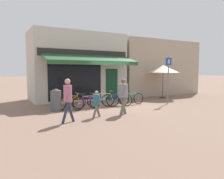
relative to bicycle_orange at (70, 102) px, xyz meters
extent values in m
plane|color=#846656|center=(2.78, -0.06, -0.38)|extent=(160.00, 160.00, 0.00)
cube|color=beige|center=(1.94, 3.98, 1.87)|extent=(6.26, 3.00, 4.51)
cube|color=black|center=(1.25, 2.46, 0.87)|extent=(3.45, 0.04, 2.20)
cube|color=#143D28|center=(3.81, 2.46, 0.67)|extent=(0.90, 0.04, 2.10)
cube|color=#282623|center=(1.94, 2.46, 2.67)|extent=(5.95, 0.06, 0.44)
cube|color=#23512D|center=(1.94, 1.62, 2.35)|extent=(5.64, 1.72, 0.50)
cube|color=#23512D|center=(1.94, 0.77, 2.02)|extent=(5.64, 0.03, 0.20)
cube|color=tan|center=(8.91, 4.48, 1.83)|extent=(7.29, 4.00, 4.42)
cylinder|color=#47494F|center=(1.81, 0.06, 0.17)|extent=(4.27, 0.04, 0.04)
cylinder|color=#47494F|center=(-0.27, 0.06, -0.11)|extent=(0.04, 0.04, 0.55)
cylinder|color=#47494F|center=(3.90, 0.06, -0.11)|extent=(0.04, 0.04, 0.55)
torus|color=black|center=(0.52, 0.01, -0.03)|extent=(0.72, 0.10, 0.72)
cylinder|color=#9E9EA3|center=(0.52, 0.01, -0.03)|extent=(0.07, 0.07, 0.07)
torus|color=black|center=(-0.51, 0.00, -0.03)|extent=(0.72, 0.10, 0.72)
cylinder|color=#9E9EA3|center=(-0.51, 0.00, -0.03)|extent=(0.07, 0.07, 0.07)
cylinder|color=orange|center=(0.13, -0.01, 0.13)|extent=(0.58, 0.05, 0.38)
cylinder|color=orange|center=(0.09, -0.02, 0.32)|extent=(0.64, 0.04, 0.05)
cylinder|color=orange|center=(-0.19, -0.01, 0.14)|extent=(0.12, 0.07, 0.38)
cylinder|color=orange|center=(-0.33, 0.00, -0.04)|extent=(0.36, 0.04, 0.05)
cylinder|color=orange|center=(-0.37, -0.01, 0.15)|extent=(0.31, 0.06, 0.37)
cylinder|color=orange|center=(0.47, 0.00, 0.14)|extent=(0.15, 0.06, 0.35)
cylinder|color=#9E9EA3|center=(-0.24, -0.03, 0.37)|extent=(0.06, 0.04, 0.11)
cube|color=black|center=(-0.26, -0.03, 0.44)|extent=(0.24, 0.11, 0.06)
cylinder|color=#9E9EA3|center=(0.41, -0.02, 0.38)|extent=(0.03, 0.04, 0.14)
cylinder|color=#9E9EA3|center=(0.41, -0.03, 0.45)|extent=(0.03, 0.52, 0.06)
torus|color=black|center=(1.34, -0.14, -0.04)|extent=(0.67, 0.19, 0.68)
cylinder|color=#9E9EA3|center=(1.34, -0.14, -0.04)|extent=(0.08, 0.07, 0.07)
torus|color=black|center=(0.32, -0.36, -0.04)|extent=(0.67, 0.19, 0.68)
cylinder|color=#9E9EA3|center=(0.32, -0.36, -0.04)|extent=(0.08, 0.07, 0.07)
cylinder|color=#892D7A|center=(0.96, -0.23, 0.11)|extent=(0.58, 0.15, 0.36)
cylinder|color=#892D7A|center=(0.92, -0.23, 0.28)|extent=(0.64, 0.17, 0.05)
cylinder|color=#892D7A|center=(0.64, -0.29, 0.11)|extent=(0.12, 0.05, 0.36)
cylinder|color=#892D7A|center=(0.50, -0.32, -0.05)|extent=(0.37, 0.11, 0.05)
cylinder|color=#892D7A|center=(0.46, -0.33, 0.12)|extent=(0.31, 0.10, 0.36)
cylinder|color=#892D7A|center=(1.29, -0.16, 0.11)|extent=(0.15, 0.06, 0.33)
cylinder|color=#9E9EA3|center=(0.59, -0.30, 0.34)|extent=(0.06, 0.03, 0.11)
cube|color=black|center=(0.57, -0.30, 0.41)|extent=(0.26, 0.15, 0.05)
cylinder|color=#9E9EA3|center=(1.23, -0.17, 0.34)|extent=(0.03, 0.03, 0.14)
cylinder|color=#9E9EA3|center=(1.23, -0.17, 0.41)|extent=(0.13, 0.51, 0.03)
torus|color=black|center=(2.42, -0.11, -0.01)|extent=(0.75, 0.25, 0.74)
cylinder|color=#9E9EA3|center=(2.42, -0.11, -0.01)|extent=(0.08, 0.08, 0.07)
torus|color=black|center=(1.38, 0.11, -0.01)|extent=(0.75, 0.25, 0.74)
cylinder|color=#9E9EA3|center=(1.38, 0.11, -0.01)|extent=(0.08, 0.08, 0.07)
cylinder|color=#BCB7B2|center=(2.03, -0.02, 0.15)|extent=(0.59, 0.13, 0.40)
cylinder|color=#BCB7B2|center=(1.99, 0.01, 0.34)|extent=(0.65, 0.17, 0.05)
cylinder|color=#BCB7B2|center=(1.71, 0.05, 0.16)|extent=(0.12, 0.09, 0.39)
cylinder|color=#BCB7B2|center=(1.56, 0.07, -0.02)|extent=(0.37, 0.11, 0.05)
cylinder|color=#BCB7B2|center=(1.53, 0.09, 0.17)|extent=(0.32, 0.07, 0.39)
cylinder|color=#BCB7B2|center=(2.37, -0.09, 0.16)|extent=(0.15, 0.10, 0.36)
cylinder|color=#9E9EA3|center=(1.66, 0.08, 0.40)|extent=(0.06, 0.05, 0.11)
cube|color=black|center=(1.65, 0.09, 0.47)|extent=(0.26, 0.15, 0.06)
cylinder|color=#9E9EA3|center=(2.32, -0.06, 0.40)|extent=(0.03, 0.04, 0.14)
cylinder|color=#9E9EA3|center=(2.32, -0.05, 0.47)|extent=(0.13, 0.51, 0.07)
torus|color=black|center=(3.11, -0.41, -0.04)|extent=(0.64, 0.33, 0.69)
cylinder|color=#9E9EA3|center=(3.11, -0.41, -0.04)|extent=(0.09, 0.08, 0.07)
torus|color=black|center=(2.18, 0.02, -0.04)|extent=(0.64, 0.33, 0.69)
cylinder|color=#9E9EA3|center=(2.18, 0.02, -0.04)|extent=(0.09, 0.08, 0.07)
cylinder|color=#1E4793|center=(2.76, -0.25, 0.11)|extent=(0.53, 0.27, 0.37)
cylinder|color=#1E4793|center=(2.72, -0.24, 0.29)|extent=(0.58, 0.30, 0.05)
cylinder|color=#1E4793|center=(2.47, -0.12, 0.12)|extent=(0.11, 0.08, 0.36)
cylinder|color=#1E4793|center=(2.35, -0.06, -0.05)|extent=(0.34, 0.18, 0.05)
cylinder|color=#1E4793|center=(2.31, -0.04, 0.13)|extent=(0.29, 0.16, 0.36)
cylinder|color=#1E4793|center=(3.06, -0.39, 0.12)|extent=(0.15, 0.09, 0.33)
cylinder|color=#9E9EA3|center=(2.42, -0.10, 0.35)|extent=(0.06, 0.04, 0.11)
cube|color=black|center=(2.41, -0.09, 0.42)|extent=(0.26, 0.19, 0.05)
cylinder|color=#9E9EA3|center=(3.00, -0.37, 0.35)|extent=(0.03, 0.04, 0.14)
cylinder|color=#9E9EA3|center=(3.00, -0.37, 0.42)|extent=(0.24, 0.48, 0.03)
torus|color=black|center=(4.18, -0.10, -0.06)|extent=(0.67, 0.14, 0.66)
cylinder|color=#9E9EA3|center=(4.18, -0.10, -0.06)|extent=(0.07, 0.07, 0.08)
torus|color=black|center=(3.20, -0.04, -0.06)|extent=(0.67, 0.14, 0.66)
cylinder|color=#9E9EA3|center=(3.20, -0.04, -0.06)|extent=(0.07, 0.07, 0.08)
cylinder|color=#23703D|center=(3.81, -0.06, 0.09)|extent=(0.55, 0.04, 0.35)
cylinder|color=#23703D|center=(3.77, -0.05, 0.26)|extent=(0.60, 0.07, 0.05)
cylinder|color=#23703D|center=(3.51, -0.05, 0.10)|extent=(0.12, 0.08, 0.35)
cylinder|color=#23703D|center=(3.37, -0.05, -0.06)|extent=(0.35, 0.06, 0.05)
cylinder|color=#23703D|center=(3.34, -0.04, 0.11)|extent=(0.30, 0.05, 0.34)
cylinder|color=#23703D|center=(4.13, -0.08, 0.10)|extent=(0.15, 0.08, 0.32)
cylinder|color=#9E9EA3|center=(3.46, -0.02, 0.32)|extent=(0.06, 0.04, 0.11)
cube|color=black|center=(3.44, -0.02, 0.39)|extent=(0.25, 0.12, 0.06)
cylinder|color=#9E9EA3|center=(4.07, -0.06, 0.32)|extent=(0.03, 0.04, 0.14)
cylinder|color=#9E9EA3|center=(4.08, -0.05, 0.39)|extent=(0.05, 0.52, 0.07)
cylinder|color=slate|center=(1.61, -2.43, 0.00)|extent=(0.37, 0.17, 0.81)
cylinder|color=slate|center=(1.81, -2.18, 0.00)|extent=(0.37, 0.17, 0.81)
cylinder|color=gray|center=(1.71, -2.30, 0.69)|extent=(0.46, 0.46, 0.61)
sphere|color=brown|center=(1.71, -2.30, 1.13)|extent=(0.20, 0.20, 0.20)
cylinder|color=gray|center=(1.77, -2.06, 0.69)|extent=(0.31, 0.23, 0.55)
cylinder|color=gray|center=(1.65, -2.55, 0.69)|extent=(0.31, 0.23, 0.55)
cylinder|color=slate|center=(0.34, -2.30, -0.11)|extent=(0.27, 0.15, 0.57)
cylinder|color=slate|center=(0.53, -2.16, -0.11)|extent=(0.27, 0.15, 0.57)
cylinder|color=#286675|center=(0.43, -2.23, 0.37)|extent=(0.37, 0.37, 0.43)
sphere|color=tan|center=(0.43, -2.23, 0.67)|extent=(0.14, 0.14, 0.14)
cylinder|color=#286675|center=(0.53, -2.07, 0.37)|extent=(0.22, 0.11, 0.39)
cylinder|color=#286675|center=(0.33, -2.39, 0.37)|extent=(0.22, 0.11, 0.39)
cylinder|color=#282D47|center=(-1.03, -2.63, 0.01)|extent=(0.34, 0.13, 0.82)
cylinder|color=#282D47|center=(-0.79, -2.48, 0.01)|extent=(0.34, 0.13, 0.82)
cylinder|color=#B26684|center=(-0.91, -2.55, 0.73)|extent=(0.34, 0.34, 0.63)
sphere|color=tan|center=(-0.91, -2.55, 1.18)|extent=(0.21, 0.21, 0.21)
cylinder|color=#B26684|center=(-0.80, -2.38, 0.73)|extent=(0.28, 0.12, 0.56)
cylinder|color=#B26684|center=(-1.02, -2.73, 0.73)|extent=(0.28, 0.12, 0.56)
cylinder|color=#515459|center=(-0.66, 0.06, 0.12)|extent=(0.52, 0.52, 1.00)
cone|color=#33353A|center=(-0.66, 0.06, 0.67)|extent=(0.53, 0.53, 0.10)
cylinder|color=slate|center=(5.84, -0.80, 1.01)|extent=(0.07, 0.07, 2.79)
cube|color=#14429E|center=(5.84, -0.81, 2.13)|extent=(0.44, 0.02, 0.44)
cube|color=white|center=(5.84, -0.82, 2.13)|extent=(0.14, 0.01, 0.22)
cylinder|color=#4C3D2D|center=(7.49, 1.45, 0.77)|extent=(0.05, 0.05, 2.31)
cone|color=beige|center=(7.49, 1.45, 1.72)|extent=(2.31, 2.31, 0.52)
cylinder|color=#262628|center=(7.49, 1.45, -0.35)|extent=(0.44, 0.44, 0.06)
camera|label=1|loc=(-3.47, -10.45, 1.56)|focal=35.00mm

